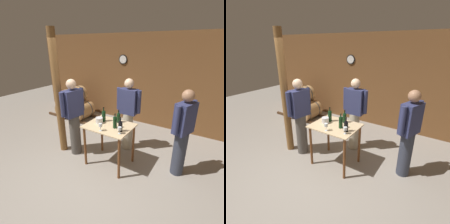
{
  "view_description": "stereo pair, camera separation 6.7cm",
  "coord_description": "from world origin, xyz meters",
  "views": [
    {
      "loc": [
        1.86,
        -2.04,
        2.39
      ],
      "look_at": [
        0.17,
        0.67,
        1.14
      ],
      "focal_mm": 28.0,
      "sensor_mm": 36.0,
      "label": 1
    },
    {
      "loc": [
        1.92,
        -2.0,
        2.39
      ],
      "look_at": [
        0.17,
        0.67,
        1.14
      ],
      "focal_mm": 28.0,
      "sensor_mm": 36.0,
      "label": 2
    }
  ],
  "objects": [
    {
      "name": "ground_plane",
      "position": [
        0.0,
        0.0,
        0.0
      ],
      "size": [
        14.0,
        14.0,
        0.0
      ],
      "primitive_type": "plane",
      "color": "gray"
    },
    {
      "name": "back_wall",
      "position": [
        -0.0,
        2.89,
        1.35
      ],
      "size": [
        8.4,
        0.08,
        2.7
      ],
      "color": "brown",
      "rests_on": "ground_plane"
    },
    {
      "name": "barrel_rack",
      "position": [
        -2.21,
        2.07,
        0.43
      ],
      "size": [
        1.97,
        0.76,
        1.06
      ],
      "color": "#4C331E",
      "rests_on": "ground_plane"
    },
    {
      "name": "tasting_table",
      "position": [
        0.17,
        0.57,
        0.7
      ],
      "size": [
        0.92,
        0.72,
        0.89
      ],
      "color": "#D1B284",
      "rests_on": "ground_plane"
    },
    {
      "name": "wooden_post",
      "position": [
        -1.05,
        0.43,
        1.35
      ],
      "size": [
        0.16,
        0.16,
        2.7
      ],
      "color": "brown",
      "rests_on": "ground_plane"
    },
    {
      "name": "wine_bottle_far_left",
      "position": [
        -0.04,
        0.68,
        1.0
      ],
      "size": [
        0.08,
        0.08,
        0.3
      ],
      "color": "black",
      "rests_on": "tasting_table"
    },
    {
      "name": "wine_bottle_left",
      "position": [
        0.25,
        0.8,
        0.99
      ],
      "size": [
        0.08,
        0.08,
        0.26
      ],
      "color": "black",
      "rests_on": "tasting_table"
    },
    {
      "name": "wine_bottle_center",
      "position": [
        0.32,
        0.54,
        1.0
      ],
      "size": [
        0.07,
        0.07,
        0.29
      ],
      "color": "black",
      "rests_on": "tasting_table"
    },
    {
      "name": "wine_bottle_right",
      "position": [
        0.48,
        0.47,
        0.99
      ],
      "size": [
        0.08,
        0.08,
        0.28
      ],
      "color": "black",
      "rests_on": "tasting_table"
    },
    {
      "name": "wine_glass_near_left",
      "position": [
        0.15,
        0.3,
        1.0
      ],
      "size": [
        0.07,
        0.07,
        0.15
      ],
      "color": "silver",
      "rests_on": "tasting_table"
    },
    {
      "name": "wine_glass_near_center",
      "position": [
        0.51,
        0.38,
        0.98
      ],
      "size": [
        0.07,
        0.07,
        0.13
      ],
      "color": "silver",
      "rests_on": "tasting_table"
    },
    {
      "name": "ice_bucket",
      "position": [
        -0.06,
        0.56,
        0.95
      ],
      "size": [
        0.15,
        0.15,
        0.12
      ],
      "color": "silver",
      "rests_on": "tasting_table"
    },
    {
      "name": "person_host",
      "position": [
        -0.7,
        0.5,
        0.92
      ],
      "size": [
        0.29,
        0.58,
        1.73
      ],
      "color": "#4C4742",
      "rests_on": "ground_plane"
    },
    {
      "name": "person_visitor_with_scarf",
      "position": [
        0.21,
        1.31,
        0.9
      ],
      "size": [
        0.59,
        0.24,
        1.7
      ],
      "color": "#B7AD93",
      "rests_on": "ground_plane"
    },
    {
      "name": "person_visitor_bearded",
      "position": [
        1.46,
        1.02,
        0.89
      ],
      "size": [
        0.34,
        0.56,
        1.69
      ],
      "color": "#333847",
      "rests_on": "ground_plane"
    }
  ]
}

